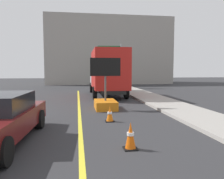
{
  "coord_description": "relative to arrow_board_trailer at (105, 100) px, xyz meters",
  "views": [
    {
      "loc": [
        -0.08,
        1.2,
        2.07
      ],
      "look_at": [
        0.71,
        6.37,
        1.62
      ],
      "focal_mm": 36.57,
      "sensor_mm": 36.0,
      "label": 1
    }
  ],
  "objects": [
    {
      "name": "far_building_block",
      "position": [
        3.31,
        23.71,
        4.38
      ],
      "size": [
        18.27,
        7.93,
        9.72
      ],
      "primitive_type": "cube",
      "color": "gray",
      "rests_on": "ground"
    },
    {
      "name": "box_truck",
      "position": [
        0.92,
        6.16,
        1.41
      ],
      "size": [
        2.65,
        7.75,
        3.54
      ],
      "color": "black",
      "rests_on": "ground"
    },
    {
      "name": "highway_guide_sign",
      "position": [
        2.78,
        14.05,
        2.94
      ],
      "size": [
        2.78,
        0.36,
        5.0
      ],
      "color": "gray",
      "rests_on": "ground"
    },
    {
      "name": "traffic_cone_far_lane",
      "position": [
        -0.19,
        -2.97,
        -0.18
      ],
      "size": [
        0.36,
        0.36,
        0.62
      ],
      "color": "black",
      "rests_on": "ground"
    },
    {
      "name": "arrow_board_trailer",
      "position": [
        0.0,
        0.0,
        0.0
      ],
      "size": [
        1.6,
        1.8,
        2.7
      ],
      "color": "orange",
      "rests_on": "ground"
    },
    {
      "name": "traffic_cone_mid_lane",
      "position": [
        -0.11,
        -6.22,
        -0.13
      ],
      "size": [
        0.36,
        0.36,
        0.72
      ],
      "color": "black",
      "rests_on": "ground"
    },
    {
      "name": "lane_center_stripe",
      "position": [
        -1.38,
        -7.1,
        -0.48
      ],
      "size": [
        0.14,
        36.0,
        0.01
      ],
      "primitive_type": "cube",
      "color": "yellow",
      "rests_on": "ground"
    }
  ]
}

